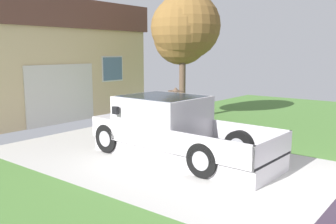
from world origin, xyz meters
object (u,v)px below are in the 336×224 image
object	(u,v)px
handbag	(178,140)
wheeled_trash_bin	(141,107)
front_yard_tree	(184,29)
house_with_garage	(30,59)
pickup_truck	(169,129)
person_with_hat	(176,110)

from	to	relation	value
handbag	wheeled_trash_bin	size ratio (longest dim) A/B	0.42
wheeled_trash_bin	front_yard_tree	bearing A→B (deg)	-28.23
handbag	front_yard_tree	size ratio (longest dim) A/B	0.09
house_with_garage	wheeled_trash_bin	bearing A→B (deg)	-69.68
house_with_garage	front_yard_tree	distance (m)	6.78
house_with_garage	front_yard_tree	world-z (taller)	front_yard_tree
front_yard_tree	wheeled_trash_bin	size ratio (longest dim) A/B	4.77
pickup_truck	person_with_hat	xyz separation A→B (m)	(1.30, 0.76, 0.29)
handbag	house_with_garage	size ratio (longest dim) A/B	0.05
handbag	front_yard_tree	world-z (taller)	front_yard_tree
pickup_truck	wheeled_trash_bin	xyz separation A→B (m)	(3.13, 3.86, -0.15)
front_yard_tree	handbag	bearing A→B (deg)	-146.24
handbag	wheeled_trash_bin	distance (m)	3.91
front_yard_tree	person_with_hat	bearing A→B (deg)	-147.47
pickup_truck	house_with_garage	bearing A→B (deg)	83.19
house_with_garage	front_yard_tree	size ratio (longest dim) A/B	1.80
house_with_garage	pickup_truck	bearing A→B (deg)	-98.77
pickup_truck	handbag	bearing A→B (deg)	27.44
pickup_truck	front_yard_tree	size ratio (longest dim) A/B	0.99
front_yard_tree	wheeled_trash_bin	world-z (taller)	front_yard_tree
pickup_truck	wheeled_trash_bin	distance (m)	4.98
handbag	front_yard_tree	distance (m)	5.63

